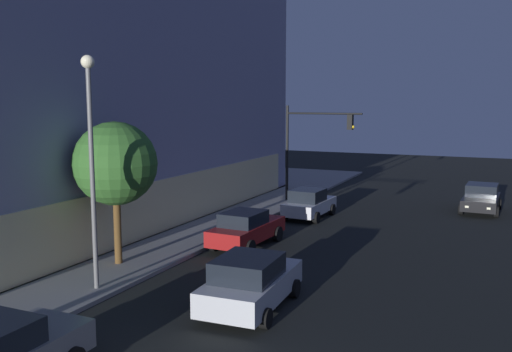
# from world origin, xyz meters

# --- Properties ---
(traffic_light_far_corner) EXTENTS (0.56, 4.98, 6.05)m
(traffic_light_far_corner) POSITION_xyz_m (23.65, 5.65, 4.21)
(traffic_light_far_corner) COLOR black
(traffic_light_far_corner) RESTS_ON sidewalk_corner
(street_lamp_sidewalk) EXTENTS (0.44, 0.44, 7.75)m
(street_lamp_sidewalk) POSITION_xyz_m (5.27, 6.96, 5.03)
(street_lamp_sidewalk) COLOR slate
(street_lamp_sidewalk) RESTS_ON sidewalk_corner
(sidewalk_tree) EXTENTS (3.22, 3.22, 5.53)m
(sidewalk_tree) POSITION_xyz_m (7.93, 8.15, 4.06)
(sidewalk_tree) COLOR brown
(sidewalk_tree) RESTS_ON sidewalk_corner
(car_silver) EXTENTS (4.49, 2.36, 1.70)m
(car_silver) POSITION_xyz_m (6.11, 1.59, 0.85)
(car_silver) COLOR #B7BABF
(car_silver) RESTS_ON ground
(car_red) EXTENTS (4.56, 2.13, 1.62)m
(car_red) POSITION_xyz_m (12.75, 4.90, 0.83)
(car_red) COLOR maroon
(car_red) RESTS_ON ground
(car_white) EXTENTS (4.14, 2.16, 1.63)m
(car_white) POSITION_xyz_m (19.74, 4.35, 0.81)
(car_white) COLOR silver
(car_white) RESTS_ON ground
(car_black) EXTENTS (4.36, 2.25, 1.61)m
(car_black) POSITION_xyz_m (25.57, -4.33, 0.81)
(car_black) COLOR black
(car_black) RESTS_ON ground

